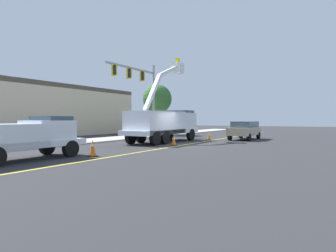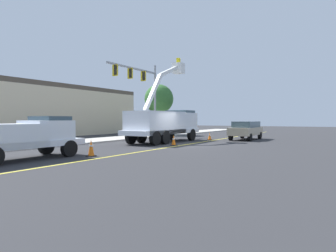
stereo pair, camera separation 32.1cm
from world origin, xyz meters
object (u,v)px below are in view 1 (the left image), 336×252
Objects in this scene: passing_minivan at (245,129)px; traffic_cone_mid_front at (93,148)px; utility_bucket_truck at (164,123)px; traffic_signal_mast at (141,84)px; service_pickup_truck at (24,136)px; traffic_cone_trailing at (209,136)px; traffic_cone_mid_rear at (174,140)px.

traffic_cone_mid_front is (-15.54, 4.71, -0.54)m from passing_minivan.
traffic_signal_mast reaches higher than utility_bucket_truck.
traffic_signal_mast is at bearing 103.57° from passing_minivan.
service_pickup_truck reaches higher than passing_minivan.
utility_bucket_truck reaches higher than traffic_cone_trailing.
utility_bucket_truck is 9.50× the size of traffic_cone_mid_front.
traffic_cone_mid_front is 1.16× the size of traffic_cone_mid_rear.
passing_minivan is 7.09× the size of traffic_cone_trailing.
traffic_cone_mid_front is at bearing -175.37° from utility_bucket_truck.
passing_minivan is 11.06m from traffic_signal_mast.
service_pickup_truck is 6.53× the size of traffic_cone_mid_front.
service_pickup_truck is at bearing 159.56° from passing_minivan.
service_pickup_truck reaches higher than traffic_cone_mid_rear.
service_pickup_truck reaches higher than traffic_cone_trailing.
traffic_cone_mid_rear is 0.10× the size of traffic_signal_mast.
traffic_signal_mast is (-2.38, 9.86, 4.42)m from passing_minivan.
traffic_cone_trailing is at bearing -5.51° from traffic_cone_mid_rear.
traffic_cone_mid_front reaches higher than traffic_cone_mid_rear.
traffic_signal_mast is (3.40, 4.36, 3.77)m from utility_bucket_truck.
traffic_cone_trailing is at bearing -7.44° from traffic_cone_mid_front.
traffic_cone_trailing is at bearing -32.99° from utility_bucket_truck.
traffic_signal_mast is at bearing 11.45° from service_pickup_truck.
traffic_signal_mast is at bearing 94.78° from traffic_cone_trailing.
service_pickup_truck is 0.75× the size of traffic_signal_mast.
traffic_signal_mast reaches higher than service_pickup_truck.
utility_bucket_truck is 12.26m from service_pickup_truck.
traffic_cone_mid_front is 0.12× the size of traffic_signal_mast.
passing_minivan is at bearing -58.32° from traffic_cone_trailing.
service_pickup_truck is at bearing 140.72° from traffic_cone_mid_front.
utility_bucket_truck is 11.05× the size of traffic_cone_mid_rear.
utility_bucket_truck is 1.69× the size of passing_minivan.
utility_bucket_truck is at bearing 136.43° from passing_minivan.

